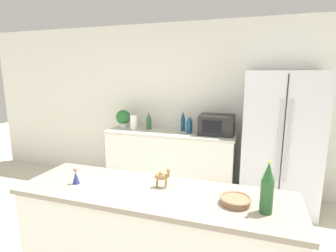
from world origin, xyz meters
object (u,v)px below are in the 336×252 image
(fruit_bowl, at_px, (235,200))
(wise_man_figurine_blue, at_px, (76,177))
(microwave, at_px, (217,125))
(paper_towel_roll, at_px, (134,122))
(back_bottle_1, at_px, (189,125))
(back_bottle_2, at_px, (183,121))
(camel_figurine, at_px, (162,176))
(back_bottle_3, at_px, (190,122))
(potted_plant, at_px, (123,118))
(wine_bottle, at_px, (267,188))
(refrigerator, at_px, (280,142))
(back_bottle_0, at_px, (149,121))

(fruit_bowl, xyz_separation_m, wise_man_figurine_blue, (-1.14, -0.05, 0.03))
(microwave, bearing_deg, paper_towel_roll, -177.04)
(back_bottle_1, bearing_deg, back_bottle_2, 137.36)
(camel_figurine, height_order, wise_man_figurine_blue, camel_figurine)
(back_bottle_1, bearing_deg, fruit_bowl, -69.01)
(paper_towel_roll, distance_m, microwave, 1.27)
(back_bottle_3, bearing_deg, back_bottle_2, -177.53)
(potted_plant, height_order, camel_figurine, potted_plant)
(back_bottle_2, bearing_deg, wise_man_figurine_blue, -95.45)
(back_bottle_2, bearing_deg, fruit_bowl, -67.19)
(back_bottle_1, height_order, camel_figurine, back_bottle_1)
(wine_bottle, bearing_deg, potted_plant, 133.27)
(potted_plant, distance_m, back_bottle_1, 1.10)
(refrigerator, xyz_separation_m, back_bottle_0, (-1.89, 0.12, 0.15))
(potted_plant, xyz_separation_m, camel_figurine, (1.38, -2.06, -0.02))
(back_bottle_3, bearing_deg, potted_plant, -177.33)
(back_bottle_0, relative_size, wine_bottle, 0.86)
(fruit_bowl, bearing_deg, wine_bottle, -16.17)
(potted_plant, relative_size, camel_figurine, 1.96)
(back_bottle_3, bearing_deg, refrigerator, -6.96)
(refrigerator, xyz_separation_m, back_bottle_1, (-1.23, 0.03, 0.15))
(refrigerator, xyz_separation_m, back_bottle_2, (-1.35, 0.15, 0.17))
(refrigerator, relative_size, microwave, 3.80)
(back_bottle_0, distance_m, camel_figurine, 2.28)
(back_bottle_0, bearing_deg, paper_towel_roll, -152.01)
(wine_bottle, relative_size, camel_figurine, 2.17)
(wine_bottle, bearing_deg, back_bottle_0, 126.46)
(back_bottle_0, height_order, wine_bottle, wine_bottle)
(wine_bottle, xyz_separation_m, wise_man_figurine_blue, (-1.31, 0.00, -0.10))
(microwave, bearing_deg, back_bottle_3, 168.97)
(camel_figurine, bearing_deg, refrigerator, 64.26)
(back_bottle_1, xyz_separation_m, back_bottle_2, (-0.13, 0.12, 0.02))
(camel_figurine, bearing_deg, wine_bottle, -11.56)
(refrigerator, bearing_deg, potted_plant, 177.51)
(potted_plant, height_order, microwave, potted_plant)
(back_bottle_1, relative_size, fruit_bowl, 1.36)
(refrigerator, distance_m, wise_man_figurine_blue, 2.62)
(fruit_bowl, height_order, camel_figurine, camel_figurine)
(back_bottle_3, relative_size, wise_man_figurine_blue, 2.28)
(back_bottle_3, bearing_deg, microwave, -11.03)
(paper_towel_roll, bearing_deg, potted_plant, 157.49)
(microwave, height_order, back_bottle_3, back_bottle_3)
(microwave, relative_size, wine_bottle, 1.52)
(wise_man_figurine_blue, bearing_deg, microwave, 71.40)
(refrigerator, distance_m, wine_bottle, 2.13)
(microwave, xyz_separation_m, wine_bottle, (0.58, -2.17, 0.06))
(back_bottle_3, relative_size, camel_figurine, 1.97)
(wise_man_figurine_blue, bearing_deg, back_bottle_0, 98.39)
(back_bottle_2, relative_size, fruit_bowl, 1.58)
(fruit_bowl, bearing_deg, back_bottle_1, 110.99)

